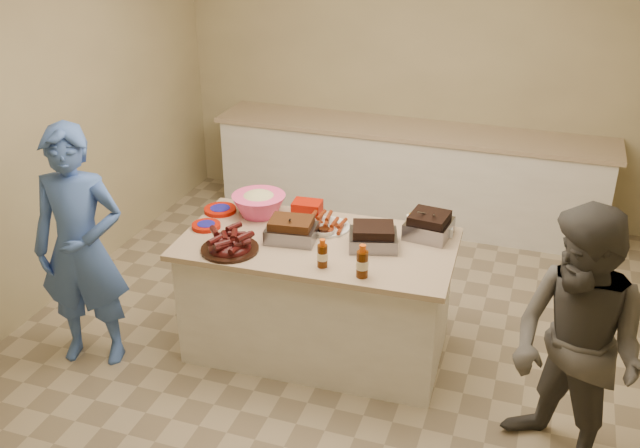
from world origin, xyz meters
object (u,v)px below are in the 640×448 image
(roasting_pan, at_px, (428,236))
(plastic_cup, at_px, (243,212))
(rib_platter, at_px, (230,250))
(mustard_bottle, at_px, (290,233))
(bbq_bottle_b, at_px, (362,276))
(guest_blue, at_px, (98,354))
(island, at_px, (318,348))
(coleslaw_bowl, at_px, (259,215))
(bbq_bottle_a, at_px, (322,267))

(roasting_pan, relative_size, plastic_cup, 2.88)
(rib_platter, xyz_separation_m, mustard_bottle, (0.27, 0.35, 0.00))
(roasting_pan, relative_size, mustard_bottle, 2.31)
(rib_platter, relative_size, bbq_bottle_b, 1.76)
(rib_platter, relative_size, guest_blue, 0.22)
(island, distance_m, guest_blue, 1.50)
(rib_platter, relative_size, mustard_bottle, 3.08)
(coleslaw_bowl, distance_m, bbq_bottle_b, 1.07)
(coleslaw_bowl, relative_size, mustard_bottle, 3.12)
(rib_platter, height_order, coleslaw_bowl, coleslaw_bowl)
(plastic_cup, relative_size, guest_blue, 0.06)
(mustard_bottle, relative_size, plastic_cup, 1.25)
(coleslaw_bowl, bearing_deg, guest_blue, -138.13)
(coleslaw_bowl, relative_size, bbq_bottle_b, 1.79)
(island, height_order, coleslaw_bowl, coleslaw_bowl)
(island, distance_m, coleslaw_bowl, 1.00)
(bbq_bottle_b, bearing_deg, coleslaw_bowl, 146.89)
(mustard_bottle, relative_size, guest_blue, 0.07)
(bbq_bottle_b, distance_m, guest_blue, 1.98)
(island, xyz_separation_m, rib_platter, (-0.48, -0.29, 0.83))
(island, height_order, bbq_bottle_b, bbq_bottle_b)
(island, height_order, mustard_bottle, mustard_bottle)
(island, distance_m, rib_platter, 1.00)
(plastic_cup, bearing_deg, rib_platter, -74.17)
(mustard_bottle, bearing_deg, island, -14.53)
(mustard_bottle, bearing_deg, plastic_cup, 154.09)
(bbq_bottle_b, relative_size, mustard_bottle, 1.75)
(bbq_bottle_a, bearing_deg, coleslaw_bowl, 139.52)
(bbq_bottle_b, bearing_deg, roasting_pan, 67.31)
(coleslaw_bowl, height_order, plastic_cup, coleslaw_bowl)
(coleslaw_bowl, relative_size, bbq_bottle_a, 2.02)
(bbq_bottle_a, bearing_deg, plastic_cup, 143.81)
(rib_platter, height_order, mustard_bottle, rib_platter)
(roasting_pan, bearing_deg, rib_platter, -145.45)
(guest_blue, bearing_deg, mustard_bottle, 12.46)
(roasting_pan, height_order, mustard_bottle, mustard_bottle)
(rib_platter, relative_size, plastic_cup, 3.84)
(bbq_bottle_b, distance_m, mustard_bottle, 0.72)
(coleslaw_bowl, xyz_separation_m, plastic_cup, (-0.13, 0.01, 0.00))
(roasting_pan, relative_size, coleslaw_bowl, 0.74)
(island, distance_m, mustard_bottle, 0.86)
(mustard_bottle, bearing_deg, guest_blue, -153.11)
(rib_platter, xyz_separation_m, guest_blue, (-0.92, -0.26, -0.83))
(island, xyz_separation_m, plastic_cup, (-0.63, 0.26, 0.83))
(rib_platter, bearing_deg, island, 31.38)
(island, height_order, roasting_pan, roasting_pan)
(island, distance_m, bbq_bottle_b, 0.98)
(rib_platter, distance_m, mustard_bottle, 0.44)
(roasting_pan, distance_m, mustard_bottle, 0.90)
(rib_platter, xyz_separation_m, bbq_bottle_b, (0.87, -0.05, 0.00))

